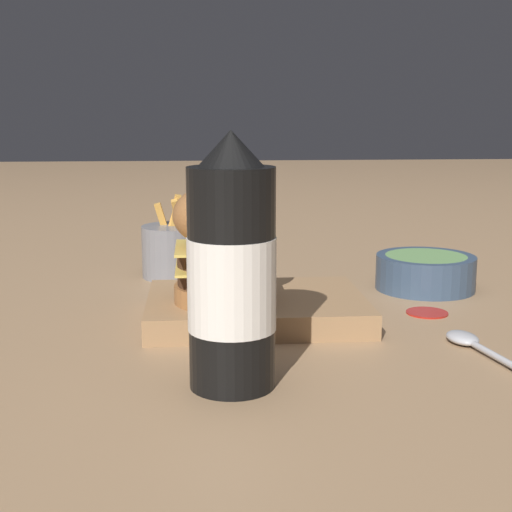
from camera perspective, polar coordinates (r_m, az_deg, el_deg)
name	(u,v)px	position (r m, az deg, el deg)	size (l,w,h in m)	color
ground_plane	(273,317)	(0.89, 1.37, -4.91)	(6.00, 6.00, 0.00)	#9E7A56
serving_board	(256,308)	(0.87, 0.00, -4.17)	(0.26, 0.19, 0.03)	#A37A51
burger	(219,242)	(0.83, -2.99, 1.09)	(0.11, 0.11, 0.14)	#9E6638
ketchup_bottle	(232,273)	(0.64, -1.95, -1.38)	(0.08, 0.08, 0.23)	black
fries_basket	(175,250)	(1.11, -6.47, 0.50)	(0.10, 0.10, 0.13)	slate
side_bowl	(425,271)	(1.05, 13.39, -1.19)	(0.14, 0.14, 0.05)	#384C66
spoon	(475,345)	(0.80, 17.10, -6.79)	(0.05, 0.18, 0.01)	#B2B2B7
ketchup_puddle	(428,313)	(0.93, 13.60, -4.44)	(0.05, 0.05, 0.00)	#B21E14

